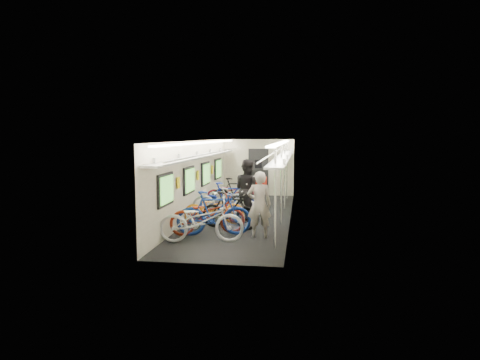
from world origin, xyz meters
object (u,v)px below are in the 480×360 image
(bicycle_0, at_px, (201,220))
(backpack, at_px, (261,184))
(passenger_near, at_px, (259,204))
(bicycle_1, at_px, (214,213))
(passenger_mid, at_px, (248,189))

(bicycle_0, xyz_separation_m, backpack, (1.31, 1.40, 0.75))
(passenger_near, distance_m, backpack, 0.85)
(bicycle_1, relative_size, passenger_mid, 1.04)
(backpack, bearing_deg, passenger_mid, 134.83)
(bicycle_0, relative_size, backpack, 5.34)
(passenger_mid, bearing_deg, backpack, 151.42)
(passenger_near, xyz_separation_m, passenger_mid, (-0.58, 2.26, 0.08))
(bicycle_1, height_order, passenger_mid, passenger_mid)
(bicycle_0, bearing_deg, bicycle_1, -22.79)
(passenger_near, relative_size, backpack, 4.43)
(bicycle_1, distance_m, passenger_near, 1.20)
(bicycle_0, distance_m, bicycle_1, 0.75)
(passenger_mid, bearing_deg, bicycle_1, 116.26)
(bicycle_1, bearing_deg, backpack, -72.35)
(bicycle_0, distance_m, passenger_mid, 3.05)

